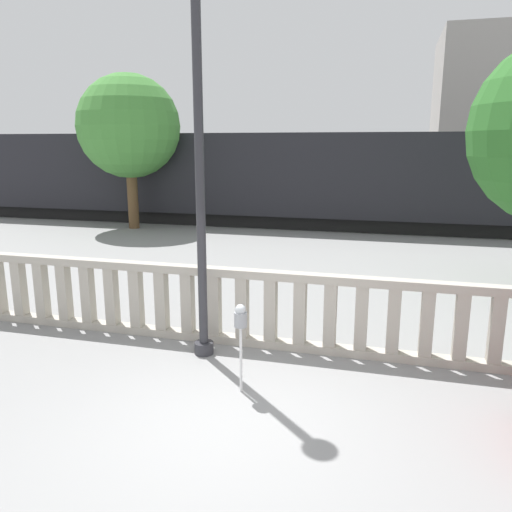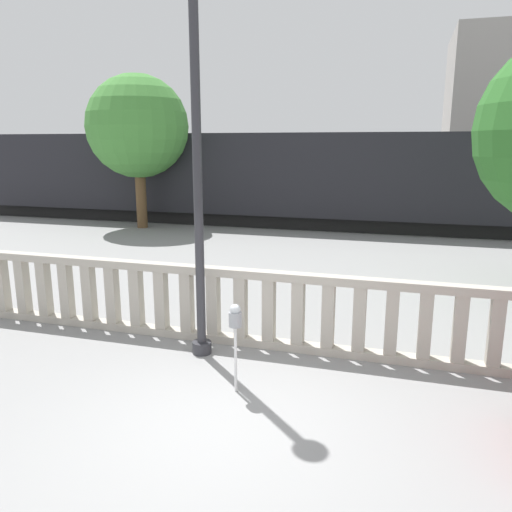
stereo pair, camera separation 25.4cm
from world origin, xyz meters
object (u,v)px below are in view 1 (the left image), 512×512
(parking_meter, at_px, (241,322))
(lamppost, at_px, (198,116))
(tree_right, at_px, (129,127))
(train_near, at_px, (269,178))

(parking_meter, bearing_deg, lamppost, 131.74)
(parking_meter, relative_size, tree_right, 0.21)
(train_near, bearing_deg, parking_meter, -78.05)
(lamppost, xyz_separation_m, tree_right, (-7.34, 11.20, 0.24))
(lamppost, xyz_separation_m, parking_meter, (0.98, -1.09, -2.81))
(lamppost, distance_m, parking_meter, 3.17)
(train_near, distance_m, tree_right, 6.13)
(lamppost, bearing_deg, tree_right, 123.24)
(lamppost, height_order, tree_right, lamppost)
(lamppost, height_order, parking_meter, lamppost)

